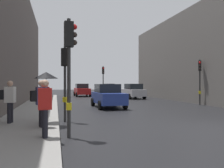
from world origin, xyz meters
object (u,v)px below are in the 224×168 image
at_px(pedestrian_in_red_jacket, 45,106).
at_px(car_red_sedan, 82,90).
at_px(car_silver_hatchback, 133,91).
at_px(traffic_light_mid_street, 200,74).
at_px(traffic_light_near_left, 70,56).
at_px(car_blue_van, 108,96).
at_px(traffic_light_far_median, 103,76).
at_px(pedestrian_with_grey_backpack, 40,101).
at_px(car_green_estate, 108,89).
at_px(pedestrian_with_umbrella, 45,83).
at_px(traffic_light_near_right, 65,70).
at_px(pedestrian_with_black_backpack, 9,99).

bearing_deg(pedestrian_in_red_jacket, car_red_sedan, 81.28).
bearing_deg(car_silver_hatchback, traffic_light_mid_street, -72.84).
bearing_deg(traffic_light_near_left, car_blue_van, 70.06).
height_order(traffic_light_far_median, pedestrian_with_grey_backpack, traffic_light_far_median).
bearing_deg(car_blue_van, pedestrian_in_red_jacket, -113.06).
height_order(traffic_light_far_median, car_blue_van, traffic_light_far_median).
distance_m(traffic_light_far_median, car_blue_van, 11.39).
distance_m(traffic_light_near_left, car_green_estate, 30.91).
bearing_deg(pedestrian_with_umbrella, pedestrian_in_red_jacket, -88.00).
distance_m(traffic_light_near_right, traffic_light_mid_street, 12.87).
xyz_separation_m(traffic_light_mid_street, pedestrian_with_grey_backpack, (-12.31, -8.12, -1.46)).
bearing_deg(pedestrian_with_black_backpack, traffic_light_near_right, 16.57).
height_order(traffic_light_far_median, car_red_sedan, traffic_light_far_median).
distance_m(car_red_sedan, pedestrian_in_red_jacket, 25.56).
distance_m(traffic_light_mid_street, car_green_estate, 20.68).
bearing_deg(pedestrian_in_red_jacket, pedestrian_with_black_backpack, 117.20).
xyz_separation_m(traffic_light_near_left, pedestrian_with_umbrella, (-0.87, 2.50, -0.89)).
height_order(car_blue_van, pedestrian_with_grey_backpack, pedestrian_with_grey_backpack).
bearing_deg(traffic_light_near_left, pedestrian_with_grey_backpack, 127.11).
distance_m(traffic_light_near_right, pedestrian_in_red_jacket, 4.06).
bearing_deg(pedestrian_with_grey_backpack, pedestrian_with_umbrella, 83.20).
bearing_deg(car_silver_hatchback, traffic_light_near_right, -119.03).
relative_size(traffic_light_near_right, pedestrian_with_grey_backpack, 2.01).
bearing_deg(car_green_estate, traffic_light_mid_street, -80.75).
bearing_deg(traffic_light_near_right, pedestrian_in_red_jacket, -101.56).
bearing_deg(pedestrian_with_black_backpack, traffic_light_near_left, -48.16).
height_order(traffic_light_far_median, pedestrian_with_black_backpack, traffic_light_far_median).
height_order(car_silver_hatchback, pedestrian_with_black_backpack, pedestrian_with_black_backpack).
distance_m(car_blue_van, car_red_sedan, 15.58).
distance_m(car_red_sedan, pedestrian_with_grey_backpack, 23.84).
distance_m(traffic_light_mid_street, pedestrian_with_black_backpack, 15.33).
bearing_deg(traffic_light_far_median, pedestrian_with_black_backpack, -113.14).
xyz_separation_m(car_silver_hatchback, car_red_sedan, (-5.37, 6.22, 0.00)).
bearing_deg(car_silver_hatchback, car_red_sedan, 130.83).
xyz_separation_m(traffic_light_mid_street, car_red_sedan, (-8.20, 15.36, -1.75)).
relative_size(traffic_light_near_left, car_green_estate, 0.93).
bearing_deg(traffic_light_mid_street, car_silver_hatchback, 107.16).
relative_size(traffic_light_near_left, traffic_light_near_right, 1.11).
xyz_separation_m(car_red_sedan, pedestrian_with_grey_backpack, (-4.12, -23.48, 0.29)).
bearing_deg(traffic_light_near_right, car_blue_van, 60.48).
relative_size(pedestrian_with_umbrella, pedestrian_with_grey_backpack, 1.21).
relative_size(pedestrian_with_grey_backpack, pedestrian_with_black_backpack, 1.00).
bearing_deg(pedestrian_with_umbrella, car_green_estate, 72.02).
bearing_deg(traffic_light_mid_street, pedestrian_with_grey_backpack, -146.58).
distance_m(car_green_estate, pedestrian_with_umbrella, 28.72).
xyz_separation_m(car_blue_van, pedestrian_with_black_backpack, (-5.69, -6.62, 0.29)).
relative_size(traffic_light_near_right, pedestrian_in_red_jacket, 2.01).
xyz_separation_m(car_silver_hatchback, car_blue_van, (-5.13, -9.36, 0.00)).
distance_m(traffic_light_mid_street, car_blue_van, 8.14).
bearing_deg(car_silver_hatchback, car_blue_van, -118.71).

